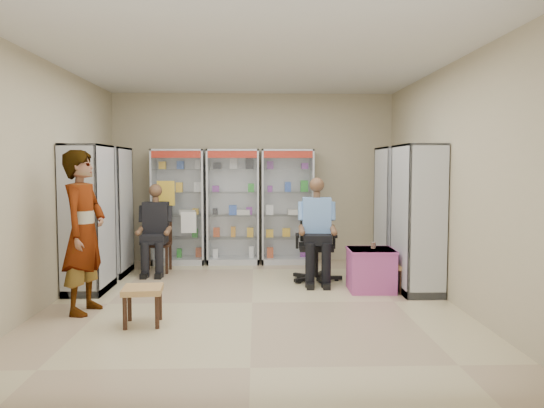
{
  "coord_description": "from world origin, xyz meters",
  "views": [
    {
      "loc": [
        0.05,
        -6.54,
        1.71
      ],
      "look_at": [
        0.27,
        0.7,
        1.19
      ],
      "focal_mm": 35.0,
      "sensor_mm": 36.0,
      "label": 1
    }
  ],
  "objects_px": {
    "cabinet_right_far": "(396,212)",
    "woven_stool_b": "(143,306)",
    "cabinet_back_left": "(179,207)",
    "cabinet_right_near": "(418,219)",
    "seated_shopkeeper": "(316,233)",
    "cabinet_left_near": "(89,218)",
    "office_chair": "(316,243)",
    "cabinet_left_far": "(111,211)",
    "woven_stool_a": "(391,277)",
    "wooden_chair": "(157,243)",
    "standing_man": "(84,232)",
    "cabinet_back_mid": "(233,207)",
    "cabinet_back_right": "(287,206)",
    "pink_trunk": "(371,270)"
  },
  "relations": [
    {
      "from": "cabinet_right_far",
      "to": "woven_stool_b",
      "type": "bearing_deg",
      "value": 126.17
    },
    {
      "from": "cabinet_back_left",
      "to": "woven_stool_b",
      "type": "distance_m",
      "value": 3.7
    },
    {
      "from": "cabinet_right_near",
      "to": "seated_shopkeeper",
      "type": "bearing_deg",
      "value": 61.56
    },
    {
      "from": "cabinet_left_near",
      "to": "office_chair",
      "type": "bearing_deg",
      "value": 99.79
    },
    {
      "from": "cabinet_left_far",
      "to": "woven_stool_a",
      "type": "bearing_deg",
      "value": 73.34
    },
    {
      "from": "cabinet_left_near",
      "to": "seated_shopkeeper",
      "type": "distance_m",
      "value": 3.22
    },
    {
      "from": "cabinet_right_far",
      "to": "woven_stool_a",
      "type": "height_order",
      "value": "cabinet_right_far"
    },
    {
      "from": "wooden_chair",
      "to": "woven_stool_a",
      "type": "height_order",
      "value": "wooden_chair"
    },
    {
      "from": "wooden_chair",
      "to": "woven_stool_a",
      "type": "xyz_separation_m",
      "value": [
        3.45,
        -1.44,
        -0.28
      ]
    },
    {
      "from": "cabinet_right_near",
      "to": "standing_man",
      "type": "height_order",
      "value": "cabinet_right_near"
    },
    {
      "from": "woven_stool_b",
      "to": "cabinet_left_far",
      "type": "bearing_deg",
      "value": 111.5
    },
    {
      "from": "cabinet_left_near",
      "to": "woven_stool_a",
      "type": "distance_m",
      "value": 4.21
    },
    {
      "from": "woven_stool_b",
      "to": "cabinet_back_left",
      "type": "bearing_deg",
      "value": 92.03
    },
    {
      "from": "cabinet_back_mid",
      "to": "cabinet_right_far",
      "type": "relative_size",
      "value": 1.0
    },
    {
      "from": "cabinet_back_left",
      "to": "cabinet_back_right",
      "type": "bearing_deg",
      "value": 0.0
    },
    {
      "from": "seated_shopkeeper",
      "to": "pink_trunk",
      "type": "distance_m",
      "value": 1.01
    },
    {
      "from": "pink_trunk",
      "to": "cabinet_left_near",
      "type": "bearing_deg",
      "value": 178.31
    },
    {
      "from": "cabinet_left_far",
      "to": "office_chair",
      "type": "xyz_separation_m",
      "value": [
        3.17,
        -0.55,
        -0.43
      ]
    },
    {
      "from": "cabinet_back_mid",
      "to": "cabinet_left_near",
      "type": "relative_size",
      "value": 1.0
    },
    {
      "from": "cabinet_left_near",
      "to": "seated_shopkeeper",
      "type": "height_order",
      "value": "cabinet_left_near"
    },
    {
      "from": "cabinet_left_near",
      "to": "wooden_chair",
      "type": "xyz_separation_m",
      "value": [
        0.68,
        1.3,
        -0.53
      ]
    },
    {
      "from": "cabinet_back_left",
      "to": "woven_stool_a",
      "type": "bearing_deg",
      "value": -34.1
    },
    {
      "from": "office_chair",
      "to": "woven_stool_b",
      "type": "xyz_separation_m",
      "value": [
        -2.11,
        -2.13,
        -0.36
      ]
    },
    {
      "from": "cabinet_back_right",
      "to": "woven_stool_b",
      "type": "relative_size",
      "value": 4.84
    },
    {
      "from": "office_chair",
      "to": "seated_shopkeeper",
      "type": "height_order",
      "value": "seated_shopkeeper"
    },
    {
      "from": "cabinet_back_mid",
      "to": "cabinet_left_near",
      "type": "bearing_deg",
      "value": -132.8
    },
    {
      "from": "cabinet_right_far",
      "to": "cabinet_left_near",
      "type": "bearing_deg",
      "value": 101.41
    },
    {
      "from": "cabinet_back_left",
      "to": "seated_shopkeeper",
      "type": "bearing_deg",
      "value": -34.35
    },
    {
      "from": "woven_stool_b",
      "to": "woven_stool_a",
      "type": "bearing_deg",
      "value": 25.28
    },
    {
      "from": "office_chair",
      "to": "woven_stool_b",
      "type": "relative_size",
      "value": 2.75
    },
    {
      "from": "cabinet_left_near",
      "to": "standing_man",
      "type": "relative_size",
      "value": 1.05
    },
    {
      "from": "cabinet_left_far",
      "to": "woven_stool_a",
      "type": "xyz_separation_m",
      "value": [
        4.13,
        -1.24,
        -0.81
      ]
    },
    {
      "from": "cabinet_left_far",
      "to": "cabinet_left_near",
      "type": "distance_m",
      "value": 1.1
    },
    {
      "from": "cabinet_left_near",
      "to": "woven_stool_b",
      "type": "distance_m",
      "value": 2.07
    },
    {
      "from": "cabinet_back_left",
      "to": "wooden_chair",
      "type": "relative_size",
      "value": 2.13
    },
    {
      "from": "cabinet_back_mid",
      "to": "office_chair",
      "type": "xyz_separation_m",
      "value": [
        1.29,
        -1.48,
        -0.43
      ]
    },
    {
      "from": "cabinet_back_right",
      "to": "woven_stool_b",
      "type": "bearing_deg",
      "value": -116.1
    },
    {
      "from": "cabinet_right_far",
      "to": "woven_stool_a",
      "type": "xyz_separation_m",
      "value": [
        -0.33,
        -1.04,
        -0.81
      ]
    },
    {
      "from": "standing_man",
      "to": "cabinet_back_mid",
      "type": "bearing_deg",
      "value": -17.84
    },
    {
      "from": "cabinet_back_left",
      "to": "cabinet_back_mid",
      "type": "bearing_deg",
      "value": 0.0
    },
    {
      "from": "office_chair",
      "to": "seated_shopkeeper",
      "type": "xyz_separation_m",
      "value": [
        0.0,
        -0.05,
        0.15
      ]
    },
    {
      "from": "seated_shopkeeper",
      "to": "cabinet_right_near",
      "type": "bearing_deg",
      "value": -25.61
    },
    {
      "from": "cabinet_back_mid",
      "to": "office_chair",
      "type": "height_order",
      "value": "cabinet_back_mid"
    },
    {
      "from": "cabinet_left_far",
      "to": "standing_man",
      "type": "relative_size",
      "value": 1.05
    },
    {
      "from": "wooden_chair",
      "to": "standing_man",
      "type": "xyz_separation_m",
      "value": [
        -0.4,
        -2.37,
        0.48
      ]
    },
    {
      "from": "seated_shopkeeper",
      "to": "pink_trunk",
      "type": "relative_size",
      "value": 2.4
    },
    {
      "from": "cabinet_left_near",
      "to": "cabinet_back_mid",
      "type": "bearing_deg",
      "value": 137.2
    },
    {
      "from": "wooden_chair",
      "to": "office_chair",
      "type": "height_order",
      "value": "office_chair"
    },
    {
      "from": "cabinet_left_near",
      "to": "seated_shopkeeper",
      "type": "xyz_separation_m",
      "value": [
        3.17,
        0.5,
        -0.28
      ]
    },
    {
      "from": "cabinet_back_left",
      "to": "cabinet_right_near",
      "type": "xyz_separation_m",
      "value": [
        3.53,
        -2.23,
        0.0
      ]
    }
  ]
}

